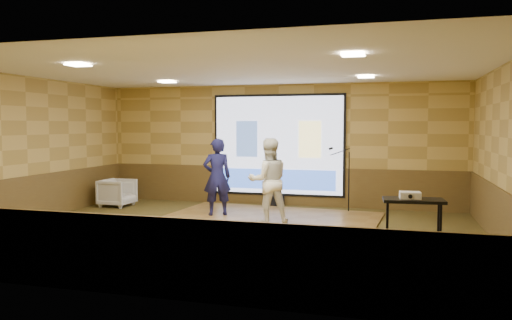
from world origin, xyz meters
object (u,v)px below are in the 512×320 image
(player_left, at_px, (217,177))
(banquet_chair, at_px, (117,193))
(dance_floor, at_px, (266,220))
(projector, at_px, (410,195))
(mic_stand, at_px, (346,191))
(player_right, at_px, (268,181))
(projector_screen, at_px, (278,146))
(duffel_bag, at_px, (274,201))
(av_table, at_px, (413,218))

(player_left, distance_m, banquet_chair, 2.95)
(dance_floor, relative_size, projector, 15.13)
(dance_floor, xyz_separation_m, mic_stand, (1.51, 1.50, 0.48))
(banquet_chair, bearing_deg, dance_floor, -99.65)
(player_right, bearing_deg, projector, 116.58)
(dance_floor, height_order, banquet_chair, banquet_chair)
(mic_stand, distance_m, banquet_chair, 5.54)
(projector_screen, height_order, duffel_bag, projector_screen)
(projector, bearing_deg, duffel_bag, 121.53)
(projector, height_order, mic_stand, mic_stand)
(projector_screen, height_order, dance_floor, projector_screen)
(dance_floor, bearing_deg, player_left, 169.08)
(av_table, height_order, banquet_chair, av_table)
(av_table, bearing_deg, player_left, 147.28)
(dance_floor, distance_m, banquet_chair, 4.10)
(projector_screen, bearing_deg, player_right, -81.47)
(projector, bearing_deg, banquet_chair, 150.47)
(player_right, bearing_deg, mic_stand, -153.34)
(player_left, relative_size, player_right, 0.98)
(duffel_bag, bearing_deg, mic_stand, -12.81)
(av_table, bearing_deg, banquet_chair, 154.94)
(av_table, height_order, mic_stand, mic_stand)
(projector_screen, height_order, banquet_chair, projector_screen)
(dance_floor, height_order, player_right, player_right)
(projector, bearing_deg, projector_screen, 119.89)
(player_left, height_order, duffel_bag, player_left)
(player_right, distance_m, av_table, 3.38)
(player_left, height_order, av_table, player_left)
(player_left, xyz_separation_m, duffel_bag, (0.88, 1.68, -0.74))
(banquet_chair, bearing_deg, av_table, -112.71)
(av_table, distance_m, banquet_chair, 7.54)
(dance_floor, distance_m, mic_stand, 2.18)
(mic_stand, bearing_deg, projector, -62.90)
(projector, bearing_deg, player_right, 138.53)
(dance_floor, bearing_deg, player_right, -68.77)
(player_left, relative_size, av_table, 1.83)
(projector, height_order, banquet_chair, projector)
(player_left, distance_m, player_right, 1.41)
(projector_screen, distance_m, player_left, 2.17)
(av_table, bearing_deg, mic_stand, 109.03)
(av_table, relative_size, banquet_chair, 1.23)
(duffel_bag, bearing_deg, projector_screen, 73.83)
(projector_screen, bearing_deg, duffel_bag, -106.17)
(dance_floor, bearing_deg, projector, -40.02)
(dance_floor, height_order, projector, projector)
(player_right, xyz_separation_m, banquet_chair, (-4.13, 1.18, -0.55))
(duffel_bag, bearing_deg, av_table, -53.71)
(av_table, height_order, duffel_bag, av_table)
(projector, distance_m, mic_stand, 4.07)
(player_left, bearing_deg, duffel_bag, -145.71)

